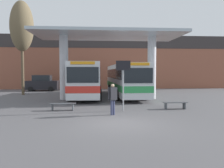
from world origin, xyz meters
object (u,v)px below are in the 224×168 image
at_px(transit_bus_center_bay, 125,79).
at_px(waiting_bench_near_pillar, 175,104).
at_px(parked_car_street, 42,83).
at_px(transit_bus_left_bay, 87,79).
at_px(waiting_bench_mid_platform, 63,105).
at_px(info_sign_platform, 123,75).
at_px(pedestrian_waiting, 113,96).
at_px(poplar_tree_behind_left, 22,27).

relative_size(transit_bus_center_bay, waiting_bench_near_pillar, 7.96).
bearing_deg(waiting_bench_near_pillar, parked_car_street, 128.69).
xyz_separation_m(transit_bus_center_bay, parked_car_street, (-10.04, 6.81, -0.79)).
height_order(transit_bus_left_bay, waiting_bench_mid_platform, transit_bus_left_bay).
distance_m(waiting_bench_near_pillar, parked_car_street, 19.65).
relative_size(transit_bus_left_bay, waiting_bench_near_pillar, 7.18).
xyz_separation_m(transit_bus_center_bay, info_sign_platform, (-1.28, -9.00, 0.45)).
bearing_deg(pedestrian_waiting, parked_car_street, 80.02).
relative_size(waiting_bench_near_pillar, parked_car_street, 0.38).
bearing_deg(pedestrian_waiting, transit_bus_center_bay, 43.64).
relative_size(poplar_tree_behind_left, parked_car_street, 2.46).
bearing_deg(transit_bus_left_bay, transit_bus_center_bay, -170.76).
xyz_separation_m(waiting_bench_near_pillar, parked_car_street, (-12.28, 15.33, 0.66)).
height_order(info_sign_platform, poplar_tree_behind_left, poplar_tree_behind_left).
distance_m(info_sign_platform, parked_car_street, 18.12).
bearing_deg(parked_car_street, waiting_bench_mid_platform, -72.60).
height_order(transit_bus_center_bay, waiting_bench_mid_platform, transit_bus_center_bay).
distance_m(info_sign_platform, pedestrian_waiting, 1.86).
xyz_separation_m(waiting_bench_mid_platform, poplar_tree_behind_left, (-5.83, 10.42, 7.01)).
bearing_deg(info_sign_platform, transit_bus_left_bay, 107.08).
xyz_separation_m(waiting_bench_near_pillar, waiting_bench_mid_platform, (-7.33, 0.00, 0.00)).
bearing_deg(poplar_tree_behind_left, transit_bus_center_bay, -9.89).
height_order(pedestrian_waiting, poplar_tree_behind_left, poplar_tree_behind_left).
xyz_separation_m(transit_bus_center_bay, poplar_tree_behind_left, (-10.92, 1.90, 5.57)).
distance_m(transit_bus_left_bay, parked_car_street, 9.66).
height_order(transit_bus_left_bay, pedestrian_waiting, transit_bus_left_bay).
bearing_deg(waiting_bench_mid_platform, poplar_tree_behind_left, 119.22).
height_order(transit_bus_center_bay, waiting_bench_near_pillar, transit_bus_center_bay).
bearing_deg(transit_bus_left_bay, parked_car_street, -49.24).
bearing_deg(waiting_bench_mid_platform, pedestrian_waiting, -29.49).
bearing_deg(waiting_bench_near_pillar, transit_bus_center_bay, 104.71).
xyz_separation_m(waiting_bench_near_pillar, pedestrian_waiting, (-4.27, -1.73, 0.74)).
relative_size(waiting_bench_mid_platform, parked_car_street, 0.39).
relative_size(transit_bus_center_bay, info_sign_platform, 3.96).
bearing_deg(transit_bus_left_bay, waiting_bench_near_pillar, 128.43).
bearing_deg(transit_bus_center_bay, waiting_bench_near_pillar, 102.65).
relative_size(transit_bus_left_bay, transit_bus_center_bay, 0.90).
distance_m(waiting_bench_mid_platform, info_sign_platform, 4.28).
bearing_deg(waiting_bench_near_pillar, info_sign_platform, -172.16).
xyz_separation_m(waiting_bench_mid_platform, parked_car_street, (-4.95, 15.33, 0.66)).
height_order(transit_bus_center_bay, poplar_tree_behind_left, poplar_tree_behind_left).
distance_m(info_sign_platform, poplar_tree_behind_left, 15.43).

